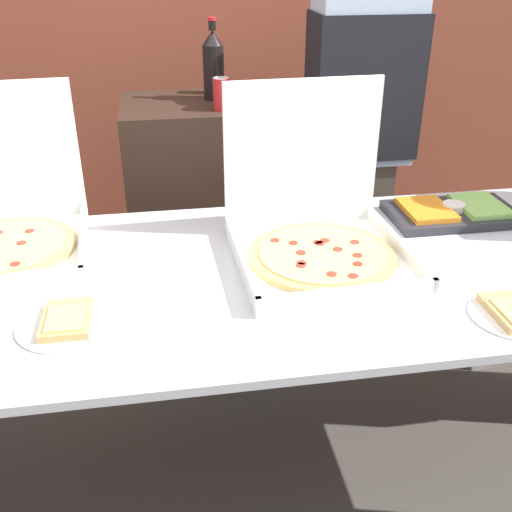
# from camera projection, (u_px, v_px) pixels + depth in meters

# --- Properties ---
(ground_plane) EXTENTS (16.00, 16.00, 0.00)m
(ground_plane) POSITION_uv_depth(u_px,v_px,m) (256.00, 472.00, 2.13)
(ground_plane) COLOR #423D38
(brick_wall_behind) EXTENTS (10.00, 0.06, 2.80)m
(brick_wall_behind) POSITION_uv_depth(u_px,v_px,m) (200.00, 3.00, 2.96)
(brick_wall_behind) COLOR brown
(brick_wall_behind) RESTS_ON ground_plane
(buffet_table) EXTENTS (2.22, 0.97, 0.82)m
(buffet_table) POSITION_uv_depth(u_px,v_px,m) (256.00, 296.00, 1.78)
(buffet_table) COLOR silver
(buffet_table) RESTS_ON ground_plane
(pizza_box_near_left) EXTENTS (0.51, 0.53, 0.49)m
(pizza_box_near_left) POSITION_uv_depth(u_px,v_px,m) (317.00, 229.00, 1.80)
(pizza_box_near_left) COLOR white
(pizza_box_near_left) RESTS_ON buffet_table
(pizza_box_near_right) EXTENTS (0.51, 0.53, 0.47)m
(pizza_box_near_right) POSITION_uv_depth(u_px,v_px,m) (4.00, 223.00, 1.84)
(pizza_box_near_right) COLOR white
(pizza_box_near_right) RESTS_ON buffet_table
(paper_plate_front_left) EXTENTS (0.25, 0.25, 0.03)m
(paper_plate_front_left) POSITION_uv_depth(u_px,v_px,m) (67.00, 321.00, 1.50)
(paper_plate_front_left) COLOR white
(paper_plate_front_left) RESTS_ON buffet_table
(veggie_tray) EXTENTS (0.44, 0.25, 0.05)m
(veggie_tray) POSITION_uv_depth(u_px,v_px,m) (453.00, 212.00, 2.07)
(veggie_tray) COLOR #28282D
(veggie_tray) RESTS_ON buffet_table
(sideboard_podium) EXTENTS (0.64, 0.50, 1.09)m
(sideboard_podium) POSITION_uv_depth(u_px,v_px,m) (205.00, 222.00, 2.71)
(sideboard_podium) COLOR black
(sideboard_podium) RESTS_ON ground_plane
(soda_bottle) EXTENTS (0.09, 0.09, 0.32)m
(soda_bottle) POSITION_uv_depth(u_px,v_px,m) (213.00, 64.00, 2.44)
(soda_bottle) COLOR black
(soda_bottle) RESTS_ON sideboard_podium
(soda_can_silver) EXTENTS (0.07, 0.07, 0.12)m
(soda_can_silver) POSITION_uv_depth(u_px,v_px,m) (212.00, 78.00, 2.57)
(soda_can_silver) COLOR silver
(soda_can_silver) RESTS_ON sideboard_podium
(soda_can_colored) EXTENTS (0.07, 0.07, 0.12)m
(soda_can_colored) POSITION_uv_depth(u_px,v_px,m) (222.00, 94.00, 2.31)
(soda_can_colored) COLOR red
(soda_can_colored) RESTS_ON sideboard_podium
(person_server_vest) EXTENTS (0.42, 0.24, 1.78)m
(person_server_vest) POSITION_uv_depth(u_px,v_px,m) (360.00, 124.00, 2.45)
(person_server_vest) COLOR #473D33
(person_server_vest) RESTS_ON ground_plane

